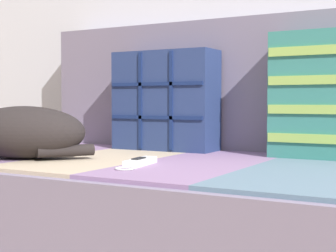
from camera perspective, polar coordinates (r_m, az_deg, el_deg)
The scene contains 5 objects.
couch at distance 1.45m, azimuth 9.91°, elevation -11.33°, with size 1.96×0.90×0.36m.
sofa_backrest at distance 1.77m, azimuth 14.16°, elevation 4.55°, with size 1.92×0.14×0.45m.
throw_pillow_quilted at distance 1.79m, azimuth -0.29°, elevation 2.82°, with size 0.37×0.14×0.34m.
sleeping_cat at distance 1.57m, azimuth -16.26°, elevation -0.80°, with size 0.42×0.34×0.16m.
game_remote_near at distance 1.35m, azimuth -3.21°, elevation -4.04°, with size 0.07×0.19×0.02m.
Camera 1 is at (0.47, -1.22, 0.53)m, focal length 55.00 mm.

